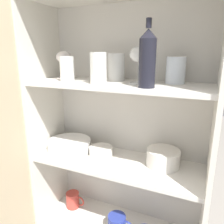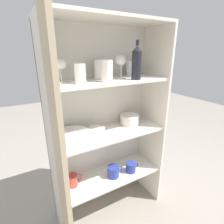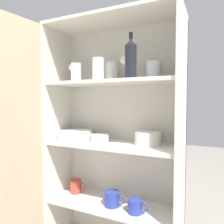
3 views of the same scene
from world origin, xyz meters
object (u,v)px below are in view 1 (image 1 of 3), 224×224
Objects in this scene: serving_bowl_small at (101,151)px; coffee_mug_primary at (117,224)px; plate_stack_white at (70,146)px; wine_bottle at (147,58)px; mixing_bowl_large at (163,157)px.

coffee_mug_primary is at bearing -23.78° from serving_bowl_small.
coffee_mug_primary is (0.30, -0.03, -0.37)m from plate_stack_white.
serving_bowl_small is at bearing 5.49° from plate_stack_white.
wine_bottle is 2.05× the size of serving_bowl_small.
mixing_bowl_large is at bearing 21.67° from coffee_mug_primary.
plate_stack_white is 0.50m from mixing_bowl_large.
mixing_bowl_large reaches higher than coffee_mug_primary.
serving_bowl_small is (-0.31, -0.03, -0.02)m from mixing_bowl_large.
wine_bottle reaches higher than plate_stack_white.
serving_bowl_small is (-0.25, 0.11, -0.47)m from wine_bottle.
wine_bottle is 1.60× the size of mixing_bowl_large.
wine_bottle reaches higher than coffee_mug_primary.
mixing_bowl_large is at bearing 5.20° from serving_bowl_small.
mixing_bowl_large is at bearing 5.30° from plate_stack_white.
plate_stack_white reaches higher than serving_bowl_small.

